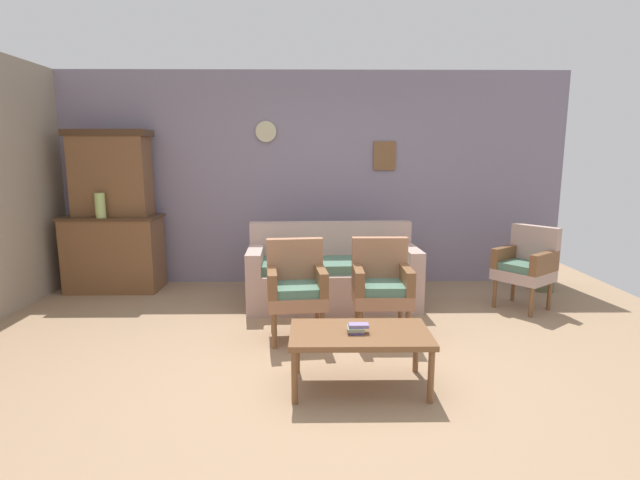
% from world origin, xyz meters
% --- Properties ---
extents(ground_plane, '(7.68, 7.68, 0.00)m').
position_xyz_m(ground_plane, '(0.00, 0.00, 0.00)').
color(ground_plane, '#997A5B').
extents(wall_back_with_decor, '(6.40, 0.09, 2.70)m').
position_xyz_m(wall_back_with_decor, '(0.00, 2.63, 1.35)').
color(wall_back_with_decor, gray).
rests_on(wall_back_with_decor, ground).
extents(side_cabinet, '(1.16, 0.55, 0.93)m').
position_xyz_m(side_cabinet, '(-2.47, 2.25, 0.47)').
color(side_cabinet, brown).
rests_on(side_cabinet, ground).
extents(cabinet_upper_hutch, '(0.99, 0.38, 1.03)m').
position_xyz_m(cabinet_upper_hutch, '(-2.47, 2.33, 1.45)').
color(cabinet_upper_hutch, brown).
rests_on(cabinet_upper_hutch, side_cabinet).
extents(vase_on_cabinet, '(0.12, 0.12, 0.29)m').
position_xyz_m(vase_on_cabinet, '(-2.52, 2.07, 1.08)').
color(vase_on_cabinet, '#AAC26D').
rests_on(vase_on_cabinet, side_cabinet).
extents(floral_couch, '(1.89, 0.88, 0.90)m').
position_xyz_m(floral_couch, '(0.21, 1.63, 0.33)').
color(floral_couch, tan).
rests_on(floral_couch, ground).
extents(armchair_by_doorway, '(0.57, 0.55, 0.90)m').
position_xyz_m(armchair_by_doorway, '(-0.16, 0.63, 0.50)').
color(armchair_by_doorway, '#9E6B4C').
rests_on(armchair_by_doorway, ground).
extents(armchair_near_couch_end, '(0.52, 0.49, 0.90)m').
position_xyz_m(armchair_near_couch_end, '(0.62, 0.68, 0.50)').
color(armchair_near_couch_end, '#9E6B4C').
rests_on(armchair_near_couch_end, ground).
extents(wingback_chair_by_fireplace, '(0.71, 0.71, 0.90)m').
position_xyz_m(wingback_chair_by_fireplace, '(2.31, 1.47, 0.50)').
color(wingback_chair_by_fireplace, tan).
rests_on(wingback_chair_by_fireplace, ground).
extents(coffee_table, '(1.00, 0.56, 0.42)m').
position_xyz_m(coffee_table, '(0.33, -0.34, 0.38)').
color(coffee_table, brown).
rests_on(coffee_table, ground).
extents(book_stack_on_table, '(0.15, 0.10, 0.07)m').
position_xyz_m(book_stack_on_table, '(0.30, -0.36, 0.45)').
color(book_stack_on_table, '#5D4B96').
rests_on(book_stack_on_table, coffee_table).
extents(floor_vase_by_wall, '(0.26, 0.26, 0.66)m').
position_xyz_m(floor_vase_by_wall, '(2.85, 2.15, 0.33)').
color(floor_vase_by_wall, '#5B5D3F').
rests_on(floor_vase_by_wall, ground).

